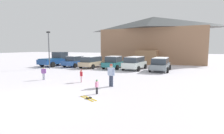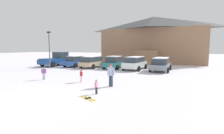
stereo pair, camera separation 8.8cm
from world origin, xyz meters
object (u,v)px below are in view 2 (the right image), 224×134
Objects in this scene: parked_blue_hatchback at (76,61)px; ski_lodge at (153,39)px; parked_beige_suv at (92,62)px; skier_child_in_pink_snowsuit at (96,86)px; pickup_truck at (57,59)px; skier_adult_in_blue_parka at (111,74)px; parked_teal_hatchback at (114,62)px; skier_child_in_purple_jacket at (44,72)px; skier_child_in_red_jacket at (81,75)px; pair_of_skis at (88,98)px; lamp_post at (49,48)px; parked_white_suv at (135,63)px; parked_grey_wagon at (161,64)px.

ski_lodge is at bearing 52.33° from parked_blue_hatchback.
skier_child_in_pink_snowsuit is at bearing -60.44° from parked_beige_suv.
skier_adult_in_blue_parka is at bearing -37.63° from pickup_truck.
ski_lodge reaches higher than parked_teal_hatchback.
parked_teal_hatchback is 3.81× the size of skier_child_in_purple_jacket.
skier_child_in_red_jacket is (10.56, -9.80, -0.40)m from pickup_truck.
parked_teal_hatchback reaches higher than pair_of_skis.
skier_child_in_purple_jacket is (0.50, -9.87, -0.22)m from parked_beige_suv.
skier_adult_in_blue_parka is at bearing 89.11° from skier_child_in_pink_snowsuit.
skier_adult_in_blue_parka is at bearing -30.71° from lamp_post.
parked_white_suv reaches higher than skier_child_in_purple_jacket.
lamp_post reaches higher than pair_of_skis.
parked_beige_suv is 3.27m from parked_teal_hatchback.
parked_grey_wagon is at bearing 0.29° from parked_beige_suv.
skier_child_in_purple_jacket is 3.70m from skier_child_in_red_jacket.
parked_teal_hatchback reaches higher than skier_child_in_red_jacket.
skier_adult_in_blue_parka reaches higher than skier_child_in_pink_snowsuit.
parked_teal_hatchback is at bearing 109.94° from skier_adult_in_blue_parka.
lamp_post is (-5.30, 6.77, 2.18)m from skier_child_in_purple_jacket.
skier_child_in_pink_snowsuit reaches higher than pair_of_skis.
pickup_truck is (-12.91, -12.54, -3.41)m from ski_lodge.
ski_lodge is 3.92× the size of lamp_post.
skier_child_in_red_jacket is (-5.29, -9.63, -0.30)m from parked_grey_wagon.
lamp_post is (-8.05, -3.51, 1.99)m from parked_teal_hatchback.
skier_child_in_red_jacket is at bearing 168.74° from skier_adult_in_blue_parka.
parked_white_suv is 4.52× the size of skier_child_in_red_jacket.
parked_white_suv is 3.61× the size of pair_of_skis.
parked_beige_suv is (-6.54, -12.76, -3.52)m from ski_lodge.
pair_of_skis is (6.54, -3.61, -0.64)m from skier_child_in_purple_jacket.
parked_white_suv is 9.90m from skier_child_in_red_jacket.
parked_white_suv reaches higher than pair_of_skis.
pickup_truck is at bearing -176.65° from parked_blue_hatchback.
lamp_post is at bearing -125.58° from ski_lodge.
pickup_truck reaches higher than skier_child_in_purple_jacket.
parked_white_suv is at bearing 60.11° from skier_child_in_purple_jacket.
parked_blue_hatchback is at bearing 62.72° from lamp_post.
lamp_post is at bearing -163.85° from parked_white_suv.
lamp_post reaches higher than skier_child_in_red_jacket.
skier_adult_in_blue_parka is (0.85, -10.26, 0.03)m from parked_white_suv.
skier_child_in_red_jacket reaches higher than skier_child_in_pink_snowsuit.
skier_child_in_purple_jacket is at bearing -132.16° from parked_grey_wagon.
parked_white_suv is (2.98, -0.31, 0.07)m from parked_teal_hatchback.
parked_grey_wagon reaches higher than parked_blue_hatchback.
parked_beige_suv is (2.99, -0.41, 0.06)m from parked_blue_hatchback.
parked_teal_hatchback is 0.81× the size of pickup_truck.
pair_of_skis is (3.79, -13.89, -0.83)m from parked_teal_hatchback.
parked_grey_wagon is 4.16× the size of skier_child_in_purple_jacket.
ski_lodge is at bearing 84.00° from skier_child_in_red_jacket.
parked_beige_suv is 0.90× the size of parked_grey_wagon.
pair_of_skis is at bearing -100.22° from parked_grey_wagon.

